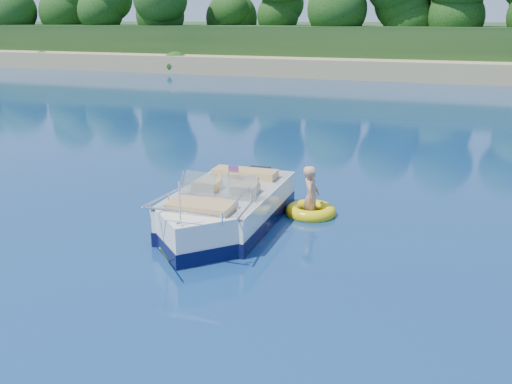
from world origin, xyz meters
TOP-DOWN VIEW (x-y plane):
  - ground at (0.00, 0.00)m, footprint 160.00×160.00m
  - shoreline at (0.00, 63.77)m, footprint 170.00×59.00m
  - treeline at (0.04, 41.01)m, footprint 150.00×7.12m
  - motorboat at (-0.85, 0.45)m, footprint 2.22×5.91m
  - tow_tube at (0.79, 2.06)m, footprint 1.34×1.34m
  - boy at (0.80, 2.04)m, footprint 0.56×0.95m

SIDE VIEW (x-z plane):
  - ground at x=0.00m, z-range 0.00..0.00m
  - boy at x=0.80m, z-range -0.88..0.88m
  - tow_tube at x=0.79m, z-range -0.08..0.25m
  - motorboat at x=-0.85m, z-range -0.60..1.36m
  - shoreline at x=0.00m, z-range -2.02..3.98m
  - treeline at x=0.04m, z-range 1.45..9.64m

